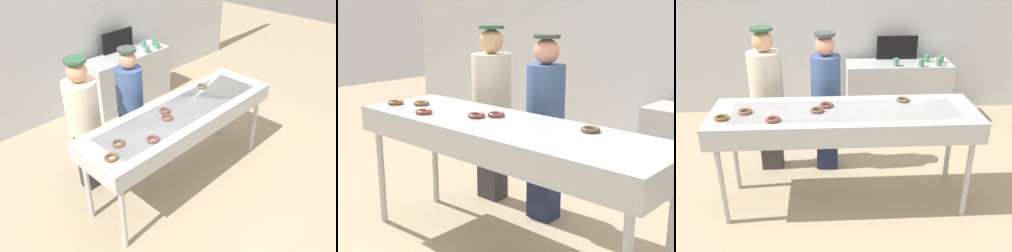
% 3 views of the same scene
% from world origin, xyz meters
% --- Properties ---
extents(back_wall, '(8.00, 0.12, 3.38)m').
position_xyz_m(back_wall, '(0.00, 2.48, 1.69)').
color(back_wall, silver).
rests_on(back_wall, ground).
extents(fryer_conveyor, '(2.47, 0.74, 1.02)m').
position_xyz_m(fryer_conveyor, '(0.00, 0.00, 0.92)').
color(fryer_conveyor, '#B7BABF').
rests_on(fryer_conveyor, ground).
extents(chocolate_donut_0, '(0.18, 0.18, 0.03)m').
position_xyz_m(chocolate_donut_0, '(-0.91, -0.01, 1.03)').
color(chocolate_donut_0, brown).
rests_on(chocolate_donut_0, fryer_conveyor).
extents(chocolate_donut_1, '(0.17, 0.17, 0.03)m').
position_xyz_m(chocolate_donut_1, '(-1.09, -0.13, 1.03)').
color(chocolate_donut_1, brown).
rests_on(chocolate_donut_1, fryer_conveyor).
extents(chocolate_donut_2, '(0.18, 0.18, 0.03)m').
position_xyz_m(chocolate_donut_2, '(-0.26, -0.01, 1.03)').
color(chocolate_donut_2, brown).
rests_on(chocolate_donut_2, fryer_conveyor).
extents(chocolate_donut_3, '(0.18, 0.18, 0.03)m').
position_xyz_m(chocolate_donut_3, '(-0.64, -0.20, 1.03)').
color(chocolate_donut_3, brown).
rests_on(chocolate_donut_3, fryer_conveyor).
extents(chocolate_donut_4, '(0.13, 0.13, 0.03)m').
position_xyz_m(chocolate_donut_4, '(-0.17, 0.11, 1.03)').
color(chocolate_donut_4, brown).
rests_on(chocolate_donut_4, fryer_conveyor).
extents(chocolate_donut_5, '(0.17, 0.17, 0.03)m').
position_xyz_m(chocolate_donut_5, '(0.58, 0.20, 1.03)').
color(chocolate_donut_5, brown).
rests_on(chocolate_donut_5, fryer_conveyor).
extents(worker_baker, '(0.37, 0.37, 1.64)m').
position_xyz_m(worker_baker, '(-0.81, 0.72, 0.95)').
color(worker_baker, '#353036').
rests_on(worker_baker, ground).
extents(worker_assistant, '(0.32, 0.32, 1.59)m').
position_xyz_m(worker_assistant, '(-0.17, 0.70, 0.89)').
color(worker_assistant, '#1F294B').
rests_on(worker_assistant, ground).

